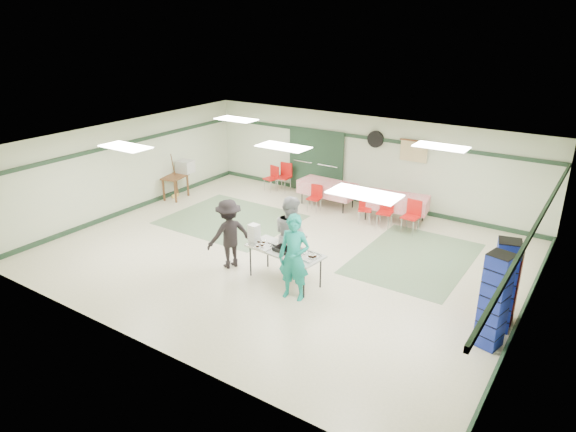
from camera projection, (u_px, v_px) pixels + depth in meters
The scene contains 42 objects.
floor at pixel (284, 253), 12.67m from camera, with size 11.00×11.00×0.00m, color beige.
ceiling at pixel (283, 146), 11.69m from camera, with size 11.00×11.00×0.00m, color white.
wall_back at pixel (366, 160), 15.67m from camera, with size 11.00×11.00×0.00m, color beige.
wall_front at pixel (135, 276), 8.69m from camera, with size 11.00×11.00×0.00m, color beige.
wall_left at pixel (128, 166), 15.02m from camera, with size 9.00×9.00×0.00m, color beige.
wall_right at pixel (533, 258), 9.35m from camera, with size 9.00×9.00×0.00m, color beige.
trim_back at pixel (367, 138), 15.39m from camera, with size 11.00×0.06×0.10m, color #1D3523.
baseboard_back at pixel (363, 200), 16.12m from camera, with size 11.00×0.06×0.12m, color #1D3523.
trim_left at pixel (126, 143), 14.75m from camera, with size 9.00×0.06×0.10m, color #1D3523.
baseboard_left at pixel (134, 208), 15.47m from camera, with size 9.00×0.06×0.12m, color #1D3523.
trim_right at pixel (538, 222), 9.11m from camera, with size 9.00×0.06×0.10m, color #1D3523.
baseboard_right at pixel (520, 318), 9.83m from camera, with size 9.00×0.06×0.12m, color #1D3523.
green_patch_a at pixel (231, 220), 14.74m from camera, with size 3.50×3.00×0.01m, color slate.
green_patch_b at pixel (414, 258), 12.39m from camera, with size 2.50×3.50×0.01m, color slate.
double_door_left at pixel (304, 160), 16.87m from camera, with size 0.90×0.06×2.10m, color #999C99.
double_door_right at pixel (329, 164), 16.38m from camera, with size 0.90×0.06×2.10m, color #999C99.
door_frame at pixel (316, 162), 16.61m from camera, with size 2.00×0.03×2.15m, color #1D3523.
wall_fan at pixel (376, 139), 15.21m from camera, with size 0.50×0.50×0.10m, color black.
scroll_banner at pixel (414, 151), 14.67m from camera, with size 0.80×0.02×0.60m, color #D0BB82.
serving_table at pixel (285, 252), 11.07m from camera, with size 1.83×0.91×0.76m.
sheet_tray_right at pixel (304, 256), 10.76m from camera, with size 0.61×0.46×0.02m, color silver.
sheet_tray_mid at pixel (285, 247), 11.16m from camera, with size 0.54×0.41×0.02m, color silver.
sheet_tray_left at pixel (261, 246), 11.22m from camera, with size 0.54×0.41×0.02m, color silver.
baking_pan at pixel (284, 250), 10.97m from camera, with size 0.45×0.28×0.08m, color black.
foam_box_stack at pixel (254, 233), 11.40m from camera, with size 0.22×0.20×0.40m, color white.
volunteer_teal at pixel (294, 258), 10.35m from camera, with size 0.67×0.44×1.83m, color #138579.
volunteer_grey at pixel (291, 235), 11.46m from camera, with size 0.88×0.68×1.80m, color #929297.
volunteer_dark at pixel (229, 234), 11.72m from camera, with size 1.06×0.61×1.64m, color black.
dining_table_a at pixel (395, 201), 14.49m from camera, with size 1.91×1.08×0.77m.
dining_table_b at pixel (327, 188), 15.63m from camera, with size 1.77×0.82×0.77m.
chair_a at pixel (386, 209), 14.09m from camera, with size 0.44×0.44×0.84m.
chair_b at pixel (365, 206), 14.41m from camera, with size 0.48×0.48×0.78m.
chair_c at pixel (412, 213), 13.69m from camera, with size 0.45×0.45×0.90m.
chair_d at pixel (315, 195), 15.26m from camera, with size 0.39×0.39×0.79m.
chair_loose_a at pixel (285, 174), 16.99m from camera, with size 0.45×0.45×0.94m.
chair_loose_b at pixel (273, 176), 17.03m from camera, with size 0.46×0.46×0.83m.
crate_stack_blue_a at pixel (503, 286), 9.32m from camera, with size 0.39×0.39×1.79m, color #1B2EA3.
crate_stack_red at pixel (505, 288), 9.64m from camera, with size 0.43×0.43×1.40m, color maroon.
crate_stack_blue_b at pixel (494, 301), 8.80m from camera, with size 0.39×0.39×1.79m, color #1B2EA3.
printer_table at pixel (175, 179), 16.24m from camera, with size 0.70×0.94×0.74m.
office_printer at pixel (185, 167), 16.50m from camera, with size 0.49×0.43×0.39m, color #B1B1AC.
broom at pixel (175, 175), 16.30m from camera, with size 0.03×0.03×1.43m, color brown.
Camera 1 is at (6.44, -9.49, 5.47)m, focal length 32.00 mm.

